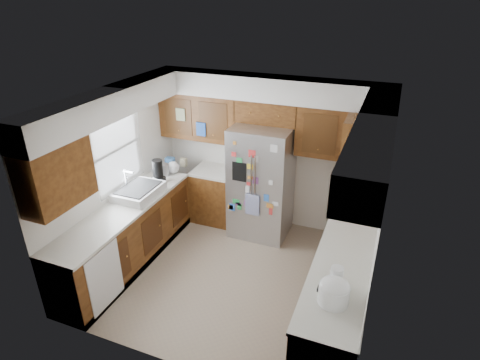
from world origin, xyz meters
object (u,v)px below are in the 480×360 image
object	(u,v)px
rice_cooker	(334,291)
paper_towel	(336,279)
pantry	(361,190)
fridge	(261,182)

from	to	relation	value
rice_cooker	paper_towel	distance (m)	0.17
pantry	rice_cooker	bearing A→B (deg)	-90.01
pantry	rice_cooker	xyz separation A→B (m)	(-0.00, -2.21, -0.02)
pantry	fridge	world-z (taller)	pantry
pantry	rice_cooker	distance (m)	2.21
fridge	pantry	bearing A→B (deg)	-2.06
rice_cooker	paper_towel	xyz separation A→B (m)	(-0.01, 0.17, 0.01)
pantry	rice_cooker	size ratio (longest dim) A/B	6.99
pantry	paper_towel	world-z (taller)	pantry
paper_towel	rice_cooker	bearing A→B (deg)	-86.71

